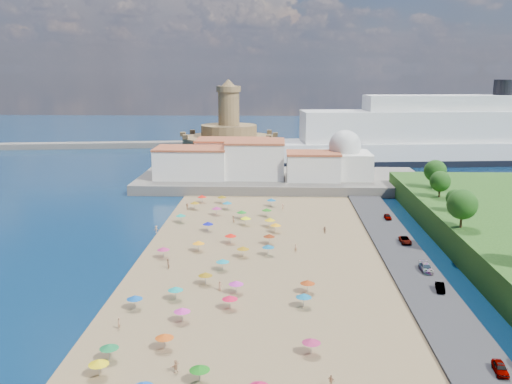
{
  "coord_description": "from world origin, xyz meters",
  "views": [
    {
      "loc": [
        9.03,
        -106.61,
        36.45
      ],
      "look_at": [
        4.0,
        25.0,
        8.0
      ],
      "focal_mm": 40.0,
      "sensor_mm": 36.0,
      "label": 1
    }
  ],
  "objects": [
    {
      "name": "ground",
      "position": [
        0.0,
        0.0,
        0.0
      ],
      "size": [
        700.0,
        700.0,
        0.0
      ],
      "primitive_type": "plane",
      "color": "#071938",
      "rests_on": "ground"
    },
    {
      "name": "terrace",
      "position": [
        10.0,
        73.0,
        1.5
      ],
      "size": [
        90.0,
        36.0,
        3.0
      ],
      "primitive_type": "cube",
      "color": "#59544C",
      "rests_on": "ground"
    },
    {
      "name": "jetty",
      "position": [
        -12.0,
        108.0,
        1.2
      ],
      "size": [
        18.0,
        70.0,
        2.4
      ],
      "primitive_type": "cube",
      "color": "#59544C",
      "rests_on": "ground"
    },
    {
      "name": "breakwater",
      "position": [
        -110.0,
        153.0,
        1.3
      ],
      "size": [
        199.03,
        34.77,
        2.6
      ],
      "primitive_type": "cube",
      "rotation": [
        0.0,
        0.0,
        0.14
      ],
      "color": "#59544C",
      "rests_on": "ground"
    },
    {
      "name": "waterfront_buildings",
      "position": [
        -3.05,
        73.64,
        7.88
      ],
      "size": [
        57.0,
        29.0,
        11.0
      ],
      "color": "silver",
      "rests_on": "terrace"
    },
    {
      "name": "domed_building",
      "position": [
        30.0,
        71.0,
        8.97
      ],
      "size": [
        16.0,
        16.0,
        15.0
      ],
      "color": "silver",
      "rests_on": "terrace"
    },
    {
      "name": "fortress",
      "position": [
        -12.0,
        138.0,
        6.68
      ],
      "size": [
        40.0,
        40.0,
        32.4
      ],
      "color": "olive",
      "rests_on": "ground"
    },
    {
      "name": "cruise_ship",
      "position": [
        77.49,
        120.05,
        9.62
      ],
      "size": [
        150.19,
        37.15,
        32.5
      ],
      "color": "black",
      "rests_on": "ground"
    },
    {
      "name": "beach_parasols",
      "position": [
        -1.01,
        -11.35,
        2.15
      ],
      "size": [
        30.82,
        114.83,
        2.2
      ],
      "color": "gray",
      "rests_on": "beach"
    },
    {
      "name": "beachgoers",
      "position": [
        -1.83,
        -0.24,
        1.12
      ],
      "size": [
        39.21,
        94.25,
        1.86
      ],
      "color": "tan",
      "rests_on": "beach"
    },
    {
      "name": "parked_cars",
      "position": [
        36.0,
        -4.51,
        1.34
      ],
      "size": [
        2.08,
        75.73,
        1.36
      ],
      "color": "gray",
      "rests_on": "promenade"
    },
    {
      "name": "hillside_trees",
      "position": [
        48.21,
        -5.57,
        10.3
      ],
      "size": [
        10.94,
        104.2,
        8.17
      ],
      "color": "#382314",
      "rests_on": "hillside"
    }
  ]
}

